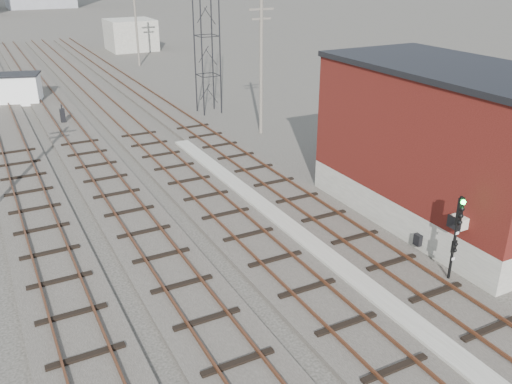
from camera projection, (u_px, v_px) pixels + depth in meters
ground at (79, 68)px, 61.84m from camera, size 320.00×320.00×0.00m
track_right at (158, 104)px, 45.78m from camera, size 3.20×90.00×0.39m
track_mid_right at (111, 110)px, 44.08m from camera, size 3.20×90.00×0.39m
track_mid_left at (60, 116)px, 42.37m from camera, size 3.20×90.00×0.39m
track_left at (4, 122)px, 40.67m from camera, size 3.20×90.00×0.39m
platform_curb at (290, 229)px, 24.58m from camera, size 0.90×28.00×0.26m
brick_building at (447, 145)px, 24.55m from camera, size 6.54×12.20×7.22m
lattice_tower at (206, 15)px, 40.88m from camera, size 1.60×1.60×15.00m
utility_pole_right_a at (261, 65)px, 36.68m from camera, size 1.80×0.24×9.00m
utility_pole_right_b at (136, 23)px, 61.09m from camera, size 1.80×0.24×9.00m
shed_right at (131, 35)px, 73.02m from camera, size 6.00×6.00×4.00m
signal_mast at (456, 235)px, 19.92m from camera, size 0.40×0.40×3.61m
switch_stand at (63, 116)px, 40.23m from camera, size 0.34×0.34×1.43m
site_trailer at (4, 89)px, 45.81m from camera, size 6.48×4.16×2.52m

